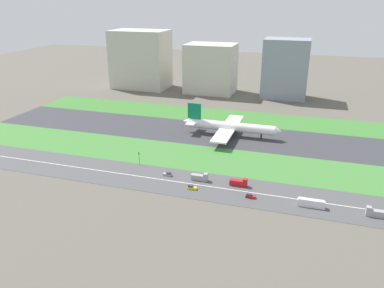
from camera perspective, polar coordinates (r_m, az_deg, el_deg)
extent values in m
plane|color=#5B564C|center=(255.65, 0.31, 1.81)|extent=(800.00, 800.00, 0.00)
cube|color=#38383D|center=(255.63, 0.31, 1.82)|extent=(280.00, 46.00, 0.10)
cube|color=#3D7A33|center=(293.12, 2.69, 4.36)|extent=(280.00, 36.00, 0.10)
cube|color=#427F38|center=(219.41, -2.87, -1.57)|extent=(280.00, 36.00, 0.10)
cube|color=#4C4C4F|center=(192.47, -6.17, -5.08)|extent=(280.00, 28.00, 0.10)
cube|color=silver|center=(192.44, -6.17, -5.06)|extent=(266.00, 0.50, 0.01)
cylinder|color=white|center=(247.72, 5.90, 2.60)|extent=(56.00, 6.00, 6.00)
cone|color=white|center=(243.93, 12.80, 1.87)|extent=(4.00, 5.70, 5.70)
cone|color=white|center=(254.92, -0.83, 3.44)|extent=(5.00, 5.40, 5.40)
cube|color=#0C724C|center=(251.21, 0.36, 4.89)|extent=(9.00, 0.80, 11.00)
cube|color=white|center=(253.54, 0.14, 3.39)|extent=(6.00, 16.00, 0.60)
cube|color=white|center=(262.45, 6.14, 3.38)|extent=(10.00, 26.00, 1.00)
cylinder|color=gray|center=(257.36, 6.07, 2.51)|extent=(5.00, 3.20, 3.20)
cube|color=white|center=(234.65, 4.64, 1.26)|extent=(10.00, 26.00, 1.00)
cylinder|color=gray|center=(240.71, 5.19, 1.20)|extent=(5.00, 3.20, 3.20)
cylinder|color=black|center=(246.35, 10.32, 1.12)|extent=(1.00, 1.00, 3.20)
cylinder|color=black|center=(253.22, 5.14, 1.94)|extent=(1.00, 1.00, 3.20)
cylinder|color=black|center=(246.77, 4.78, 1.43)|extent=(1.00, 1.00, 3.20)
cube|color=#B2191E|center=(184.64, 6.96, -5.81)|extent=(8.40, 2.50, 2.80)
cube|color=#B2191E|center=(183.29, 7.97, -5.37)|extent=(2.00, 2.30, 1.20)
cube|color=silver|center=(173.73, 17.40, -8.51)|extent=(11.60, 2.50, 3.00)
cube|color=silver|center=(172.89, 17.43, -8.00)|extent=(10.80, 2.30, 0.50)
cube|color=#99999E|center=(193.92, -3.72, -4.59)|extent=(4.40, 1.80, 1.10)
cube|color=#333D4C|center=(193.22, -3.50, -4.35)|extent=(2.20, 1.66, 0.90)
cube|color=#B2191E|center=(175.28, 8.74, -7.78)|extent=(4.40, 1.80, 1.10)
cube|color=#333D4C|center=(174.90, 8.50, -7.46)|extent=(2.20, 1.66, 0.90)
cube|color=#99999E|center=(188.58, 1.11, -5.04)|extent=(8.40, 2.50, 2.80)
cube|color=#99999E|center=(186.92, 2.06, -4.62)|extent=(2.00, 2.30, 1.20)
cube|color=yellow|center=(180.59, 0.03, -6.59)|extent=(4.40, 1.80, 1.10)
cube|color=#333D4C|center=(180.35, -0.22, -6.28)|extent=(2.20, 1.66, 0.90)
cube|color=#99999E|center=(176.54, 25.90, -9.33)|extent=(8.40, 2.50, 2.80)
cube|color=#99999E|center=(175.06, 24.96, -8.68)|extent=(2.00, 2.30, 1.20)
cylinder|color=#4C4C51|center=(206.62, -7.90, -2.32)|extent=(0.24, 0.24, 6.00)
cube|color=black|center=(205.22, -7.95, -1.40)|extent=(0.36, 0.36, 1.20)
sphere|color=#19D826|center=(204.94, -7.98, -1.34)|extent=(0.24, 0.24, 0.24)
cube|color=beige|center=(384.58, -7.67, 12.44)|extent=(53.38, 35.01, 55.04)
cube|color=beige|center=(361.52, 2.81, 11.22)|extent=(44.94, 33.40, 44.67)
cube|color=gray|center=(350.16, 13.80, 10.87)|extent=(38.66, 27.18, 51.27)
cylinder|color=silver|center=(407.62, 4.19, 10.15)|extent=(16.34, 16.34, 14.23)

